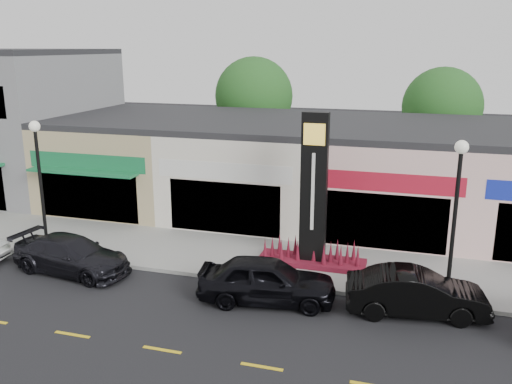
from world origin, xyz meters
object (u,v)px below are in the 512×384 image
at_px(lamp_east_near, 456,205).
at_px(pylon_sign, 313,213).
at_px(car_black_sedan, 267,280).
at_px(car_black_conv, 416,293).
at_px(car_dark_sedan, 71,255).
at_px(lamp_west_near, 40,173).

distance_m(lamp_east_near, pylon_sign, 5.42).
relative_size(pylon_sign, car_black_sedan, 1.28).
relative_size(pylon_sign, car_black_conv, 1.33).
xyz_separation_m(car_dark_sedan, car_black_sedan, (7.90, -0.28, 0.10)).
distance_m(lamp_east_near, car_black_sedan, 6.71).
distance_m(lamp_west_near, lamp_east_near, 16.00).
relative_size(lamp_west_near, car_dark_sedan, 1.13).
height_order(lamp_east_near, car_dark_sedan, lamp_east_near).
bearing_deg(lamp_west_near, car_black_sedan, -9.43).
height_order(lamp_east_near, car_black_conv, lamp_east_near).
distance_m(pylon_sign, car_black_sedan, 3.79).
xyz_separation_m(lamp_east_near, pylon_sign, (-5.00, 1.70, -1.20)).
relative_size(lamp_west_near, pylon_sign, 0.91).
bearing_deg(car_black_conv, lamp_west_near, 77.35).
bearing_deg(car_dark_sedan, car_black_sedan, -85.07).
xyz_separation_m(car_dark_sedan, car_black_conv, (12.79, 0.23, 0.04)).
bearing_deg(car_black_sedan, lamp_west_near, 71.90).
height_order(pylon_sign, car_dark_sedan, pylon_sign).
height_order(car_black_sedan, car_black_conv, car_black_sedan).
xyz_separation_m(lamp_west_near, car_dark_sedan, (2.18, -1.39, -2.78)).
relative_size(lamp_west_near, car_black_sedan, 1.17).
bearing_deg(lamp_west_near, car_black_conv, -4.42).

